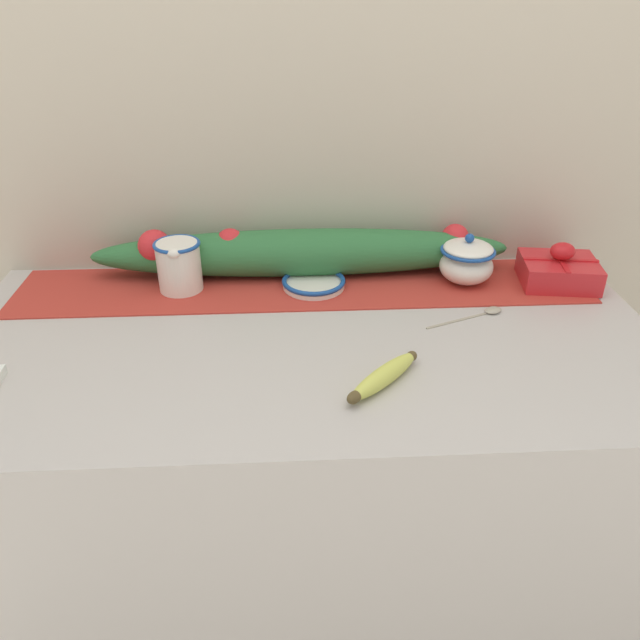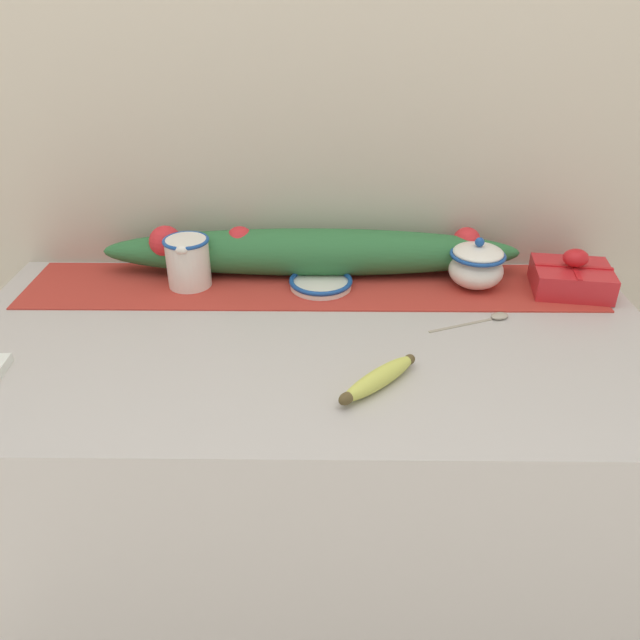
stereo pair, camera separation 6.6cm
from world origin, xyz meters
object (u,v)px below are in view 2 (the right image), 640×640
object	(u,v)px
cream_pitcher	(188,260)
gift_box	(572,277)
sugar_bowl	(477,265)
small_dish	(321,283)
spoon	(494,317)
banana	(379,379)

from	to	relation	value
cream_pitcher	gift_box	distance (m)	0.82
cream_pitcher	sugar_bowl	distance (m)	0.62
sugar_bowl	gift_box	size ratio (longest dim) A/B	0.67
small_dish	spoon	xyz separation A→B (m)	(0.34, -0.13, -0.01)
small_dish	sugar_bowl	bearing A→B (deg)	1.25
sugar_bowl	banana	size ratio (longest dim) A/B	0.80
sugar_bowl	banana	bearing A→B (deg)	-122.13
small_dish	banana	xyz separation A→B (m)	(0.10, -0.37, 0.00)
small_dish	spoon	world-z (taller)	small_dish
banana	spoon	distance (m)	0.34
small_dish	banana	size ratio (longest dim) A/B	0.94
cream_pitcher	banana	distance (m)	0.54
cream_pitcher	banana	xyz separation A→B (m)	(0.38, -0.37, -0.04)
cream_pitcher	banana	world-z (taller)	cream_pitcher
cream_pitcher	small_dish	world-z (taller)	cream_pitcher
spoon	gift_box	distance (m)	0.23
sugar_bowl	small_dish	size ratio (longest dim) A/B	0.86
cream_pitcher	spoon	world-z (taller)	cream_pitcher
banana	spoon	bearing A→B (deg)	43.39
sugar_bowl	small_dish	distance (m)	0.34
cream_pitcher	spoon	bearing A→B (deg)	-12.89
sugar_bowl	spoon	world-z (taller)	sugar_bowl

